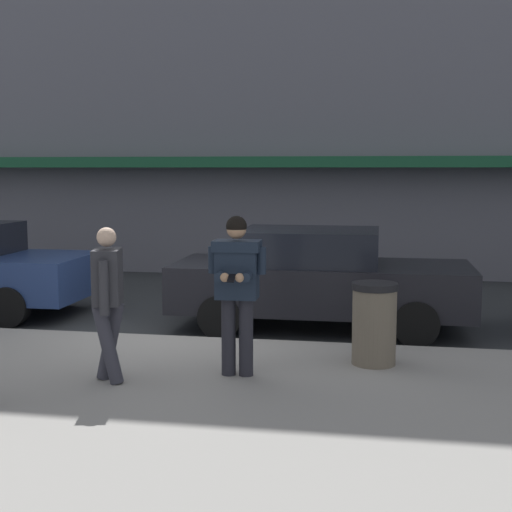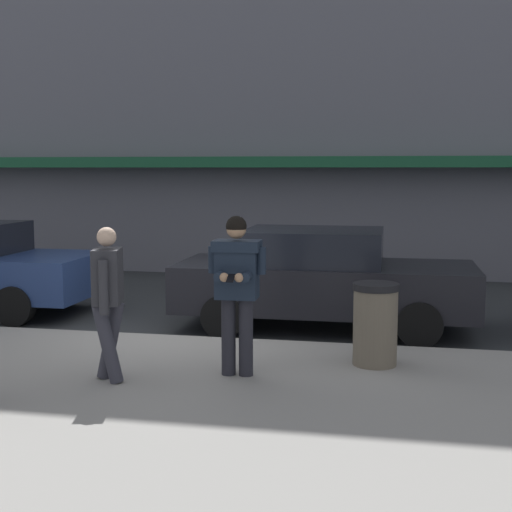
{
  "view_description": "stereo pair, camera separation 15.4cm",
  "coord_description": "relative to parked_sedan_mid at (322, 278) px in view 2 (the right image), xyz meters",
  "views": [
    {
      "loc": [
        2.94,
        -9.58,
        2.46
      ],
      "look_at": [
        1.54,
        -1.83,
        1.49
      ],
      "focal_mm": 50.0,
      "sensor_mm": 36.0,
      "label": 1
    },
    {
      "loc": [
        3.09,
        -9.55,
        2.46
      ],
      "look_at": [
        1.54,
        -1.83,
        1.49
      ],
      "focal_mm": 50.0,
      "sensor_mm": 36.0,
      "label": 2
    }
  ],
  "objects": [
    {
      "name": "pedestrian_with_bag",
      "position": [
        -1.96,
        -3.57,
        0.32
      ],
      "size": [
        0.39,
        0.72,
        1.7
      ],
      "color": "#33333D",
      "rests_on": "sidewalk"
    },
    {
      "name": "sidewalk",
      "position": [
        -0.97,
        -4.04,
        -0.72
      ],
      "size": [
        32.0,
        5.3,
        0.14
      ],
      "primitive_type": "cube",
      "color": "gray",
      "rests_on": "ground"
    },
    {
      "name": "parked_sedan_mid",
      "position": [
        0.0,
        0.0,
        0.0
      ],
      "size": [
        4.51,
        1.95,
        1.54
      ],
      "color": "black",
      "rests_on": "ground"
    },
    {
      "name": "curb_paint_line",
      "position": [
        -0.97,
        -1.14,
        -0.79
      ],
      "size": [
        28.0,
        0.12,
        0.01
      ],
      "primitive_type": "cube",
      "color": "silver",
      "rests_on": "ground"
    },
    {
      "name": "ground_plane",
      "position": [
        -1.97,
        -1.19,
        -0.79
      ],
      "size": [
        80.0,
        80.0,
        0.0
      ],
      "primitive_type": "plane",
      "color": "#2B2D30"
    },
    {
      "name": "trash_bin",
      "position": [
        0.88,
        -2.37,
        -0.16
      ],
      "size": [
        0.55,
        0.55,
        0.98
      ],
      "color": "#665B4C",
      "rests_on": "sidewalk"
    },
    {
      "name": "man_texting_on_phone",
      "position": [
        -0.63,
        -3.12,
        0.46
      ],
      "size": [
        0.65,
        0.59,
        1.81
      ],
      "color": "#23232B",
      "rests_on": "sidewalk"
    }
  ]
}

